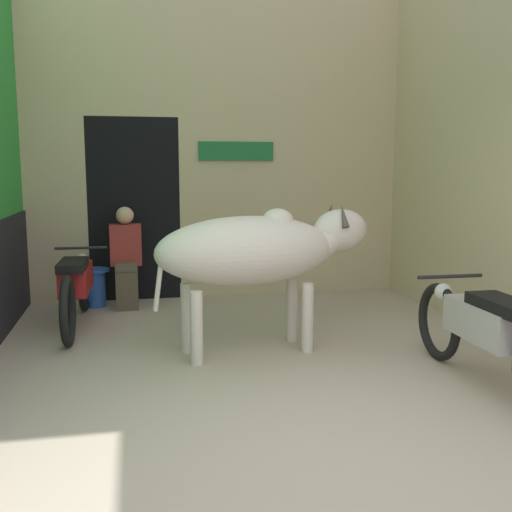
{
  "coord_description": "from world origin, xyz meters",
  "views": [
    {
      "loc": [
        -1.11,
        -3.05,
        1.69
      ],
      "look_at": [
        -0.04,
        2.09,
        0.91
      ],
      "focal_mm": 42.0,
      "sensor_mm": 36.0,
      "label": 1
    }
  ],
  "objects_px": {
    "shopkeeper_seated": "(126,254)",
    "plastic_stool": "(95,286)",
    "cow": "(259,250)",
    "motorcycle_near": "(486,331)",
    "motorcycle_far": "(76,285)"
  },
  "relations": [
    {
      "from": "motorcycle_far",
      "to": "shopkeeper_seated",
      "type": "xyz_separation_m",
      "value": [
        0.52,
        0.76,
        0.2
      ]
    },
    {
      "from": "cow",
      "to": "motorcycle_near",
      "type": "bearing_deg",
      "value": -41.03
    },
    {
      "from": "motorcycle_far",
      "to": "plastic_stool",
      "type": "relative_size",
      "value": 4.54
    },
    {
      "from": "cow",
      "to": "motorcycle_far",
      "type": "height_order",
      "value": "cow"
    },
    {
      "from": "motorcycle_far",
      "to": "shopkeeper_seated",
      "type": "height_order",
      "value": "shopkeeper_seated"
    },
    {
      "from": "shopkeeper_seated",
      "to": "plastic_stool",
      "type": "height_order",
      "value": "shopkeeper_seated"
    },
    {
      "from": "motorcycle_near",
      "to": "plastic_stool",
      "type": "relative_size",
      "value": 4.54
    },
    {
      "from": "cow",
      "to": "shopkeeper_seated",
      "type": "relative_size",
      "value": 1.72
    },
    {
      "from": "motorcycle_near",
      "to": "plastic_stool",
      "type": "bearing_deg",
      "value": 131.79
    },
    {
      "from": "shopkeeper_seated",
      "to": "plastic_stool",
      "type": "distance_m",
      "value": 0.58
    },
    {
      "from": "plastic_stool",
      "to": "cow",
      "type": "bearing_deg",
      "value": -53.5
    },
    {
      "from": "motorcycle_near",
      "to": "cow",
      "type": "bearing_deg",
      "value": 138.97
    },
    {
      "from": "motorcycle_near",
      "to": "motorcycle_far",
      "type": "distance_m",
      "value": 4.08
    },
    {
      "from": "shopkeeper_seated",
      "to": "plastic_stool",
      "type": "bearing_deg",
      "value": 157.97
    },
    {
      "from": "cow",
      "to": "shopkeeper_seated",
      "type": "distance_m",
      "value": 2.34
    }
  ]
}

